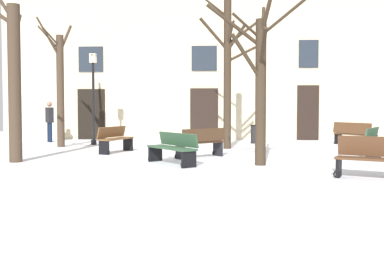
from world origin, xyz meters
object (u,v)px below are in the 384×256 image
Objects in this scene: bench_far_corner at (354,134)px; bench_facing_shops at (173,148)px; bench_back_to_back_right at (115,139)px; bench_back_to_back_left at (201,142)px; bench_near_lamp at (376,142)px; bench_by_litter_bin at (381,158)px; tree_left_of_center at (13,76)px; tree_center at (228,69)px; person_strolling at (50,119)px; tree_near_facade at (260,79)px; litter_bin at (255,134)px; tree_right_of_center at (60,85)px; streetlamp at (93,88)px.

bench_far_corner reaches higher than bench_facing_shops.
bench_facing_shops is at bearing -122.39° from bench_back_to_back_right.
bench_back_to_back_left is 5.34m from bench_near_lamp.
bench_back_to_back_left is 0.83× the size of bench_by_litter_bin.
tree_left_of_center reaches higher than bench_far_corner.
tree_center is 7.98m from bench_by_litter_bin.
bench_back_to_back_left is 8.90m from person_strolling.
tree_center is at bearing 36.05° from tree_left_of_center.
tree_center is (5.98, 4.35, 0.52)m from tree_left_of_center.
tree_near_facade is 2.92m from bench_back_to_back_left.
tree_center reaches higher than litter_bin.
bench_by_litter_bin is 4.65m from bench_near_lamp.
tree_right_of_center is at bearing 94.27° from tree_left_of_center.
person_strolling reaches higher than litter_bin.
bench_near_lamp is at bearing -156.92° from person_strolling.
person_strolling is (-1.64, 7.07, -1.38)m from tree_left_of_center.
tree_right_of_center is 11.57m from bench_far_corner.
bench_by_litter_bin is 5.14m from bench_facing_shops.
litter_bin is at bearing 85.99° from tree_near_facade.
tree_center is 8.31m from person_strolling.
litter_bin is at bearing 120.90° from bench_facing_shops.
person_strolling is (-2.30, 1.35, -1.29)m from streetlamp.
bench_far_corner is (1.99, 8.61, 0.00)m from bench_by_litter_bin.
tree_center reaches higher than bench_far_corner.
litter_bin is 5.93m from bench_back_to_back_left.
tree_center is at bearing 139.61° from bench_by_litter_bin.
tree_near_facade is 2.57× the size of bench_by_litter_bin.
tree_center reaches higher than streetlamp.
tree_right_of_center is at bearing 63.58° from bench_far_corner.
tree_left_of_center is 2.58× the size of bench_near_lamp.
tree_near_facade is at bearing -3.37° from tree_left_of_center.
tree_center is 5.47m from bench_facing_shops.
tree_right_of_center reaches higher than tree_near_facade.
bench_back_to_back_right is (-4.48, 3.09, -1.79)m from tree_near_facade.
tree_right_of_center is (-0.36, 4.75, -0.00)m from tree_left_of_center.
tree_center is 5.68m from bench_near_lamp.
tree_right_of_center is 3.21× the size of bench_back_to_back_left.
person_strolling is (-3.84, 4.38, 0.53)m from bench_back_to_back_right.
bench_by_litter_bin is 1.00× the size of bench_far_corner.
bench_back_to_back_right is at bearing -62.92° from streetlamp.
person_strolling reaches higher than bench_far_corner.
tree_near_facade reaches higher than bench_facing_shops.
litter_bin is 7.64m from bench_facing_shops.
bench_by_litter_bin is (3.02, -6.98, -2.43)m from tree_center.
tree_center is at bearing -152.95° from person_strolling.
streetlamp is 2.15× the size of bench_facing_shops.
bench_by_litter_bin reaches higher than bench_facing_shops.
bench_near_lamp is 6.36m from bench_facing_shops.
streetlamp is 7.31m from bench_facing_shops.
tree_right_of_center reaches higher than bench_far_corner.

